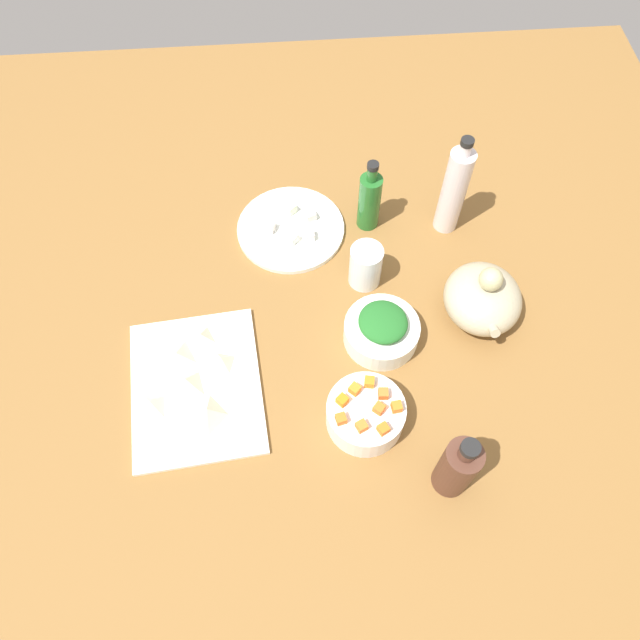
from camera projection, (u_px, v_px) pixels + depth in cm
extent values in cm
cube|color=brown|center=(320.00, 336.00, 125.90)|extent=(190.00, 190.00, 3.00)
cube|color=white|center=(196.00, 387.00, 117.93)|extent=(33.50, 27.75, 1.00)
cylinder|color=white|center=(291.00, 229.00, 137.32)|extent=(24.33, 24.33, 1.20)
cylinder|color=white|center=(381.00, 332.00, 121.66)|extent=(15.17, 15.17, 5.17)
cylinder|color=white|center=(365.00, 414.00, 112.28)|extent=(14.67, 14.67, 6.29)
ellipsoid|color=tan|center=(482.00, 299.00, 122.67)|extent=(16.95, 15.75, 10.21)
sphere|color=tan|center=(491.00, 279.00, 116.60)|extent=(4.75, 4.75, 4.75)
cylinder|color=tan|center=(492.00, 326.00, 117.97)|extent=(5.38, 2.00, 3.93)
cylinder|color=#512F22|center=(457.00, 468.00, 102.78)|extent=(6.38, 6.38, 15.07)
cylinder|color=#512F22|center=(468.00, 452.00, 95.09)|extent=(2.87, 2.87, 2.69)
cylinder|color=black|center=(470.00, 448.00, 93.40)|extent=(3.19, 3.19, 1.20)
cylinder|color=#236526|center=(369.00, 202.00, 132.86)|extent=(4.98, 4.98, 14.16)
cylinder|color=#236526|center=(372.00, 174.00, 125.27)|extent=(2.24, 2.24, 3.34)
cylinder|color=black|center=(373.00, 166.00, 123.31)|extent=(2.49, 2.49, 1.20)
cylinder|color=silver|center=(453.00, 192.00, 129.28)|extent=(5.38, 5.38, 21.85)
cylinder|color=silver|center=(465.00, 149.00, 118.67)|extent=(2.42, 2.42, 2.64)
cylinder|color=black|center=(467.00, 142.00, 117.01)|extent=(2.69, 2.69, 1.20)
cylinder|color=white|center=(366.00, 266.00, 126.72)|extent=(6.92, 6.92, 10.19)
cube|color=orange|center=(379.00, 408.00, 108.57)|extent=(2.54, 2.54, 1.80)
cube|color=orange|center=(397.00, 407.00, 108.72)|extent=(2.00, 2.00, 1.80)
cube|color=orange|center=(362.00, 426.00, 106.89)|extent=(2.38, 2.38, 1.80)
cube|color=orange|center=(355.00, 389.00, 110.45)|extent=(2.54, 2.54, 1.80)
cube|color=orange|center=(369.00, 382.00, 111.16)|extent=(2.11, 2.11, 1.80)
cube|color=orange|center=(342.00, 400.00, 109.36)|extent=(2.54, 2.54, 1.80)
cube|color=orange|center=(383.00, 429.00, 106.64)|extent=(2.43, 2.43, 1.80)
cube|color=orange|center=(341.00, 419.00, 107.57)|extent=(2.16, 2.16, 1.80)
cube|color=orange|center=(383.00, 394.00, 109.99)|extent=(1.92, 1.92, 1.80)
ellipsoid|color=#226625|center=(383.00, 322.00, 118.11)|extent=(12.32, 12.14, 3.02)
cube|color=silver|center=(309.00, 216.00, 137.04)|extent=(2.89, 2.89, 2.20)
cube|color=#E4F1C9|center=(290.00, 209.00, 138.11)|extent=(3.10, 3.10, 2.20)
cube|color=white|center=(292.00, 238.00, 133.86)|extent=(3.11, 3.11, 2.20)
cube|color=silver|center=(309.00, 235.00, 134.24)|extent=(2.42, 2.42, 2.20)
cube|color=white|center=(269.00, 227.00, 135.44)|extent=(2.85, 2.85, 2.20)
pyramid|color=beige|center=(201.00, 337.00, 121.63)|extent=(5.48, 5.50, 2.25)
pyramid|color=beige|center=(222.00, 361.00, 118.97)|extent=(5.51, 5.52, 2.21)
pyramid|color=beige|center=(208.00, 412.00, 113.08)|extent=(6.11, 5.48, 3.15)
pyramid|color=beige|center=(177.00, 356.00, 119.44)|extent=(7.37, 7.28, 2.38)
pyramid|color=beige|center=(151.00, 404.00, 114.27)|extent=(6.45, 6.43, 2.51)
pyramid|color=beige|center=(187.00, 383.00, 116.11)|extent=(7.44, 7.59, 3.16)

